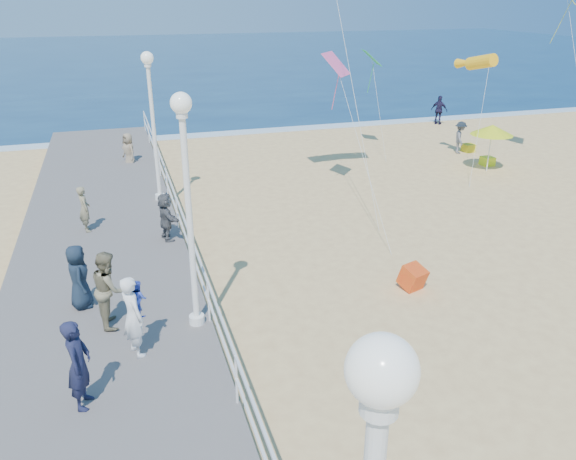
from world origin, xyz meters
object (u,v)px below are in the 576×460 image
object	(u,v)px
beach_walker_a	(460,138)
beach_walker_b	(439,110)
spectator_1	(109,289)
box_kite	(412,279)
beach_umbrella	(492,130)
beach_walker_c	(129,152)
beach_chair_right	(487,161)
spectator_0	(79,364)
toddler_held	(138,298)
lamp_post_mid	(187,191)
lamp_post_far	(152,112)
woman_holding_toddler	(133,316)
spectator_6	(84,209)
beach_chair_left	(468,148)
spectator_4	(79,277)
spectator_5	(166,217)

from	to	relation	value
beach_walker_a	beach_walker_b	bearing A→B (deg)	2.76
spectator_1	box_kite	world-z (taller)	spectator_1
beach_walker_a	beach_umbrella	bearing A→B (deg)	-164.26
beach_walker_c	beach_umbrella	size ratio (longest dim) A/B	0.80
spectator_1	beach_chair_right	xyz separation A→B (m)	(17.24, 9.86, -1.11)
spectator_0	beach_chair_right	bearing A→B (deg)	-42.55
beach_walker_c	toddler_held	bearing A→B (deg)	-28.41
lamp_post_mid	lamp_post_far	size ratio (longest dim) A/B	1.00
woman_holding_toddler	spectator_6	world-z (taller)	woman_holding_toddler
beach_walker_b	beach_umbrella	bearing A→B (deg)	124.99
lamp_post_mid	beach_umbrella	bearing A→B (deg)	33.06
beach_walker_a	beach_chair_left	bearing A→B (deg)	-55.48
beach_walker_a	beach_chair_left	size ratio (longest dim) A/B	2.95
spectator_0	spectator_1	world-z (taller)	spectator_1
beach_umbrella	toddler_held	bearing A→B (deg)	-147.31
woman_holding_toddler	spectator_4	xyz separation A→B (m)	(-1.16, 2.42, -0.10)
lamp_post_far	box_kite	world-z (taller)	lamp_post_far
spectator_1	beach_walker_b	xyz separation A→B (m)	(19.86, 18.59, -0.43)
spectator_0	toddler_held	bearing A→B (deg)	-25.51
beach_walker_c	beach_walker_b	bearing A→B (deg)	76.64
beach_walker_a	lamp_post_mid	bearing A→B (deg)	155.25
spectator_0	spectator_4	xyz separation A→B (m)	(-0.13, 3.80, -0.09)
lamp_post_far	beach_walker_b	size ratio (longest dim) A/B	3.02
spectator_1	beach_chair_right	world-z (taller)	spectator_1
beach_walker_a	box_kite	size ratio (longest dim) A/B	2.70
toddler_held	beach_chair_left	xyz separation A→B (m)	(17.21, 13.52, -1.44)
lamp_post_far	spectator_0	size ratio (longest dim) A/B	2.96
spectator_1	box_kite	distance (m)	7.91
lamp_post_mid	beach_walker_c	size ratio (longest dim) A/B	3.09
lamp_post_far	spectator_0	distance (m)	11.70
woman_holding_toddler	beach_umbrella	size ratio (longest dim) A/B	0.85
toddler_held	beach_walker_c	xyz separation A→B (m)	(0.42, 15.32, -0.78)
lamp_post_far	beach_umbrella	bearing A→B (deg)	2.38
spectator_5	toddler_held	bearing A→B (deg)	157.70
lamp_post_far	woman_holding_toddler	distance (m)	10.19
spectator_4	beach_walker_a	world-z (taller)	spectator_4
lamp_post_far	woman_holding_toddler	world-z (taller)	lamp_post_far
toddler_held	spectator_0	size ratio (longest dim) A/B	0.44
lamp_post_far	spectator_5	xyz separation A→B (m)	(-0.13, -3.87, -2.50)
beach_chair_left	beach_chair_right	xyz separation A→B (m)	(-0.58, -2.41, 0.00)
spectator_5	beach_walker_a	distance (m)	17.22
woman_holding_toddler	spectator_1	distance (m)	1.47
lamp_post_mid	spectator_6	bearing A→B (deg)	111.07
beach_walker_a	beach_umbrella	xyz separation A→B (m)	(-0.54, -3.14, 1.10)
woman_holding_toddler	spectator_4	bearing A→B (deg)	2.04
woman_holding_toddler	box_kite	xyz separation A→B (m)	(7.39, 1.44, -1.01)
lamp_post_mid	beach_chair_left	bearing A→B (deg)	38.85
beach_walker_b	spectator_1	bearing A→B (deg)	96.74
woman_holding_toddler	toddler_held	size ratio (longest dim) A/B	2.31
spectator_1	beach_chair_right	distance (m)	19.90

